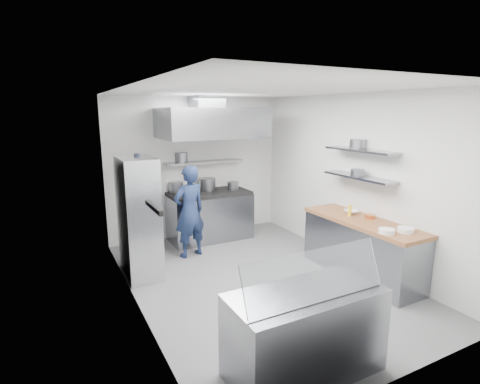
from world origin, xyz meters
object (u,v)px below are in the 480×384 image
display_case (305,333)px  gas_range (210,217)px  wire_rack (139,218)px  chef (189,212)px

display_case → gas_range: bearing=79.5°
wire_rack → display_case: 3.17m
gas_range → wire_rack: size_ratio=0.86×
display_case → wire_rack: bearing=106.1°
chef → wire_rack: (-0.96, -0.38, 0.12)m
display_case → chef: bearing=88.5°
gas_range → chef: 1.04m
chef → display_case: (-0.09, -3.40, -0.38)m
gas_range → display_case: (-0.76, -4.10, -0.03)m
gas_range → display_case: 4.17m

